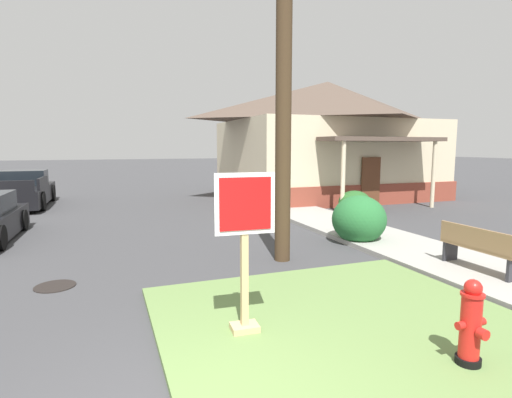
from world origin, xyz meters
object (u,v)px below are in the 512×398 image
manhole_cover (55,286)px  pickup_truck_black (22,192)px  fire_hydrant (471,324)px  street_bench (478,247)px  stop_sign (245,254)px  utility_pole (284,53)px

manhole_cover → pickup_truck_black: pickup_truck_black is taller
fire_hydrant → street_bench: fire_hydrant is taller
pickup_truck_black → street_bench: bearing=-53.7°
manhole_cover → street_bench: size_ratio=0.44×
fire_hydrant → street_bench: 3.81m
fire_hydrant → stop_sign: 2.71m
manhole_cover → utility_pole: bearing=1.6°
stop_sign → street_bench: size_ratio=1.32×
street_bench → stop_sign: bearing=-171.1°
street_bench → utility_pole: size_ratio=0.19×
fire_hydrant → manhole_cover: fire_hydrant is taller
fire_hydrant → pickup_truck_black: size_ratio=0.19×
manhole_cover → utility_pole: 6.31m
stop_sign → utility_pole: size_ratio=0.24×
utility_pole → manhole_cover: bearing=-178.4°
manhole_cover → stop_sign: bearing=-49.5°
manhole_cover → street_bench: bearing=-16.3°
fire_hydrant → street_bench: bearing=39.6°
stop_sign → manhole_cover: size_ratio=2.99×
pickup_truck_black → utility_pole: size_ratio=0.60×
stop_sign → pickup_truck_black: stop_sign is taller
pickup_truck_black → street_bench: 16.77m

